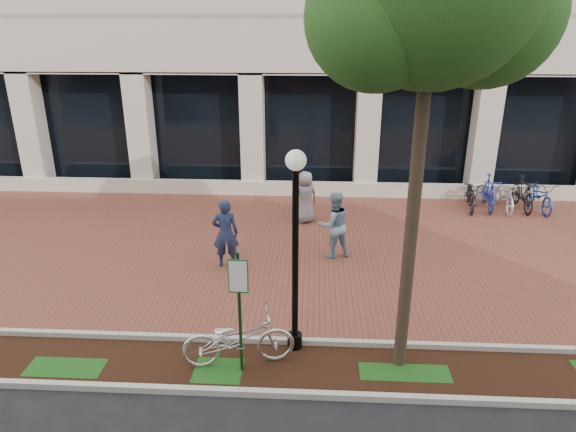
# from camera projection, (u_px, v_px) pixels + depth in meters

# --- Properties ---
(ground) EXTENTS (120.00, 120.00, 0.00)m
(ground) POSITION_uv_depth(u_px,v_px,m) (306.00, 248.00, 14.15)
(ground) COLOR black
(ground) RESTS_ON ground
(brick_plaza) EXTENTS (40.00, 9.00, 0.01)m
(brick_plaza) POSITION_uv_depth(u_px,v_px,m) (306.00, 248.00, 14.14)
(brick_plaza) COLOR brown
(brick_plaza) RESTS_ON ground
(planting_strip) EXTENTS (40.00, 1.50, 0.01)m
(planting_strip) POSITION_uv_depth(u_px,v_px,m) (299.00, 368.00, 9.25)
(planting_strip) COLOR black
(planting_strip) RESTS_ON ground
(curb_plaza_side) EXTENTS (40.00, 0.12, 0.12)m
(curb_plaza_side) POSITION_uv_depth(u_px,v_px,m) (300.00, 341.00, 9.93)
(curb_plaza_side) COLOR #B6B6AB
(curb_plaza_side) RESTS_ON ground
(curb_street_side) EXTENTS (40.00, 0.12, 0.12)m
(curb_street_side) POSITION_uv_depth(u_px,v_px,m) (298.00, 394.00, 8.53)
(curb_street_side) COLOR #B6B6AB
(curb_street_side) RESTS_ON ground
(parking_sign) EXTENTS (0.34, 0.07, 2.34)m
(parking_sign) POSITION_uv_depth(u_px,v_px,m) (239.00, 298.00, 8.66)
(parking_sign) COLOR #153C16
(parking_sign) RESTS_ON ground
(lamppost) EXTENTS (0.36, 0.36, 3.88)m
(lamppost) POSITION_uv_depth(u_px,v_px,m) (295.00, 243.00, 9.07)
(lamppost) COLOR black
(lamppost) RESTS_ON ground
(locked_bicycle) EXTENTS (2.13, 1.10, 1.07)m
(locked_bicycle) POSITION_uv_depth(u_px,v_px,m) (238.00, 339.00, 9.21)
(locked_bicycle) COLOR silver
(locked_bicycle) RESTS_ON ground
(pedestrian_left) EXTENTS (0.70, 0.51, 1.80)m
(pedestrian_left) POSITION_uv_depth(u_px,v_px,m) (225.00, 233.00, 12.80)
(pedestrian_left) COLOR #1E2A4C
(pedestrian_left) RESTS_ON ground
(pedestrian_mid) EXTENTS (1.06, 0.95, 1.79)m
(pedestrian_mid) POSITION_uv_depth(u_px,v_px,m) (334.00, 225.00, 13.34)
(pedestrian_mid) COLOR #7D9CBA
(pedestrian_mid) RESTS_ON ground
(pedestrian_right) EXTENTS (0.94, 0.84, 1.62)m
(pedestrian_right) POSITION_uv_depth(u_px,v_px,m) (305.00, 197.00, 15.66)
(pedestrian_right) COLOR slate
(pedestrian_right) RESTS_ON ground
(bike_rack_cluster) EXTENTS (3.06, 2.00, 1.11)m
(bike_rack_cluster) POSITION_uv_depth(u_px,v_px,m) (506.00, 194.00, 16.84)
(bike_rack_cluster) COLOR black
(bike_rack_cluster) RESTS_ON ground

